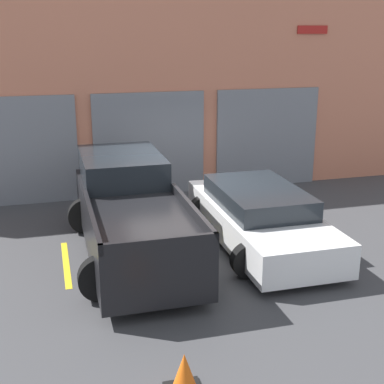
{
  "coord_description": "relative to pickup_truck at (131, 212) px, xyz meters",
  "views": [
    {
      "loc": [
        -2.83,
        -10.99,
        4.37
      ],
      "look_at": [
        0.0,
        -0.65,
        1.1
      ],
      "focal_mm": 50.0,
      "sensor_mm": 36.0,
      "label": 1
    }
  ],
  "objects": [
    {
      "name": "parking_stripe_left",
      "position": [
        1.34,
        -0.25,
        -0.85
      ],
      "size": [
        0.12,
        2.2,
        0.01
      ],
      "primitive_type": "cube",
      "color": "gold",
      "rests_on": "ground"
    },
    {
      "name": "shophouse_building",
      "position": [
        1.33,
        4.19,
        2.06
      ],
      "size": [
        16.14,
        0.68,
        5.93
      ],
      "color": "#D17A5B",
      "rests_on": "ground"
    },
    {
      "name": "sedan_white",
      "position": [
        2.68,
        -0.23,
        -0.27
      ],
      "size": [
        2.28,
        4.75,
        1.21
      ],
      "color": "white",
      "rests_on": "ground"
    },
    {
      "name": "traffic_cone",
      "position": [
        -0.08,
        -4.57,
        -0.6
      ],
      "size": [
        0.47,
        0.47,
        0.55
      ],
      "color": "black",
      "rests_on": "ground"
    },
    {
      "name": "parking_stripe_far_left",
      "position": [
        -1.34,
        -0.25,
        -0.85
      ],
      "size": [
        0.12,
        2.2,
        0.01
      ],
      "primitive_type": "cube",
      "color": "gold",
      "rests_on": "ground"
    },
    {
      "name": "ground_plane",
      "position": [
        1.34,
        0.9,
        -0.85
      ],
      "size": [
        28.0,
        28.0,
        0.0
      ],
      "primitive_type": "plane",
      "color": "#3D3D3F"
    },
    {
      "name": "parking_stripe_centre",
      "position": [
        4.02,
        -0.25,
        -0.85
      ],
      "size": [
        0.12,
        2.2,
        0.01
      ],
      "primitive_type": "cube",
      "color": "gold",
      "rests_on": "ground"
    },
    {
      "name": "pickup_truck",
      "position": [
        0.0,
        0.0,
        0.0
      ],
      "size": [
        2.41,
        5.24,
        1.8
      ],
      "color": "black",
      "rests_on": "ground"
    }
  ]
}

